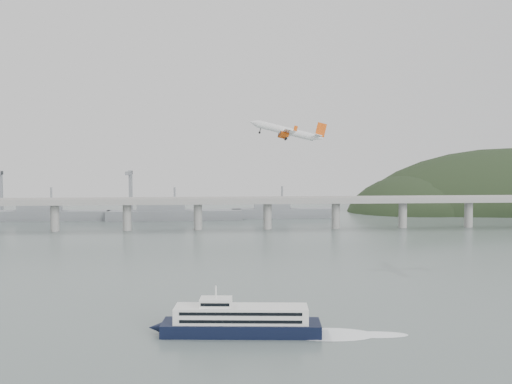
{
  "coord_description": "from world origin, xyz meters",
  "views": [
    {
      "loc": [
        -22.78,
        -227.47,
        53.84
      ],
      "look_at": [
        0.0,
        55.0,
        36.0
      ],
      "focal_mm": 42.0,
      "sensor_mm": 36.0,
      "label": 1
    }
  ],
  "objects": [
    {
      "name": "ferry",
      "position": [
        -13.03,
        -51.48,
        3.99
      ],
      "size": [
        78.05,
        18.54,
        14.72
      ],
      "rotation": [
        0.0,
        0.0,
        -0.1
      ],
      "color": "black",
      "rests_on": "ground"
    },
    {
      "name": "bridge",
      "position": [
        -1.15,
        200.0,
        17.65
      ],
      "size": [
        800.0,
        22.0,
        23.9
      ],
      "color": "gray",
      "rests_on": "ground"
    },
    {
      "name": "ground",
      "position": [
        0.0,
        0.0,
        0.0
      ],
      "size": [
        900.0,
        900.0,
        0.0
      ],
      "primitive_type": "plane",
      "color": "slate",
      "rests_on": "ground"
    },
    {
      "name": "distant_fleet",
      "position": [
        -155.36,
        265.08,
        6.22
      ],
      "size": [
        453.0,
        60.9,
        40.0
      ],
      "color": "slate",
      "rests_on": "ground"
    },
    {
      "name": "airliner",
      "position": [
        17.16,
        71.29,
        65.35
      ],
      "size": [
        39.66,
        35.7,
        12.28
      ],
      "rotation": [
        0.05,
        -0.24,
        3.09
      ],
      "color": "white",
      "rests_on": "ground"
    }
  ]
}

